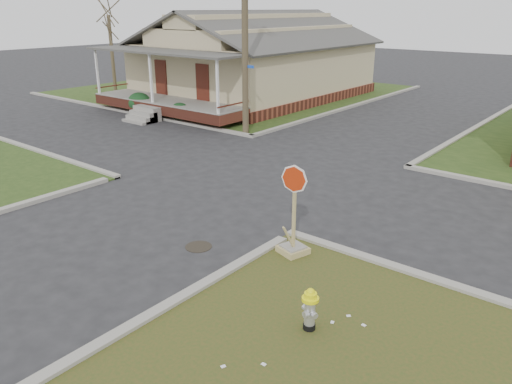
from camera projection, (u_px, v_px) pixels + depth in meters
The scene contains 11 objects.
ground at pixel (154, 218), 13.60m from camera, with size 120.00×120.00×0.00m, color #242426.
verge_far_left at pixel (233, 90), 34.38m from camera, with size 19.00×19.00×0.05m, color #273F16.
curbs at pixel (266, 173), 17.25m from camera, with size 80.00×40.00×0.12m, color #9A958B, non-canonical shape.
manhole at pixel (199, 247), 11.94m from camera, with size 0.64×0.64×0.01m, color black.
corner_house at pixel (254, 61), 30.87m from camera, with size 10.10×15.50×5.30m.
utility_pole at pixel (245, 26), 20.95m from camera, with size 1.80×0.28×9.00m.
tree_far_left at pixel (112, 55), 32.08m from camera, with size 0.22×0.22×4.90m, color #493E2A.
fire_hydrant at pixel (310, 307), 8.67m from camera, with size 0.30×0.30×0.81m.
stop_sign at pixel (293, 235), 11.40m from camera, with size 0.60×0.59×2.13m.
hedge_left at pixel (139, 103), 26.64m from camera, with size 1.44×1.18×1.10m, color #14371B.
hedge_right at pixel (180, 111), 24.85m from camera, with size 1.26×1.03×0.96m, color #14371B.
Camera 1 is at (10.01, -8.00, 5.39)m, focal length 35.00 mm.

